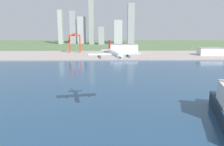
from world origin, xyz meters
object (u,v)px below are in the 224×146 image
Objects in this scene: port_crane_red at (74,39)px; warehouse_annex at (210,51)px; warehouse_main at (124,48)px; airplane_landing at (114,53)px.

warehouse_annex is at bearing -10.60° from port_crane_red.
warehouse_main is at bearing -1.11° from port_crane_red.
warehouse_main is (30.69, 362.88, -30.84)m from airplane_landing.
port_crane_red reaches higher than warehouse_main.
airplane_landing is at bearing -122.63° from warehouse_annex.
port_crane_red is at bearing 169.40° from warehouse_annex.
warehouse_annex is at bearing -16.35° from warehouse_main.
port_crane_red is (-76.81, 364.97, -10.01)m from airplane_landing.
port_crane_red is 0.77× the size of warehouse_main.
warehouse_main is 1.28× the size of warehouse_annex.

